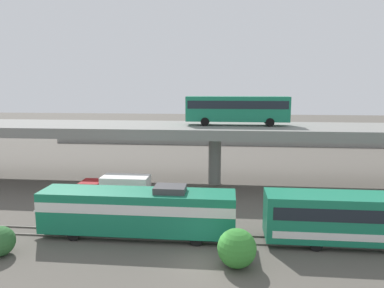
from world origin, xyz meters
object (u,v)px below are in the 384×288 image
transit_bus_on_overpass (237,108)px  service_truck_east (117,190)px  parked_car_4 (149,130)px  parked_car_1 (288,132)px  train_locomotive (128,209)px  parked_car_0 (124,129)px  parked_car_3 (217,132)px  parked_car_5 (252,132)px  parked_car_2 (258,130)px

transit_bus_on_overpass → service_truck_east: bearing=38.0°
parked_car_4 → service_truck_east: bearing=98.5°
parked_car_1 → service_truck_east: bearing=61.8°
train_locomotive → parked_car_0: bearing=-73.4°
transit_bus_on_overpass → parked_car_3: bearing=-84.6°
transit_bus_on_overpass → parked_car_4: size_ratio=2.92×
parked_car_1 → parked_car_3: 15.13m
train_locomotive → transit_bus_on_overpass: transit_bus_on_overpass is taller
train_locomotive → parked_car_5: (13.14, 50.95, -0.16)m
parked_car_0 → parked_car_3: 21.79m
parked_car_3 → parked_car_5: 7.61m
parked_car_1 → parked_car_5: bearing=2.0°
parked_car_1 → train_locomotive: bearing=68.0°
transit_bus_on_overpass → parked_car_3: size_ratio=2.68×
service_truck_east → parked_car_5: size_ratio=1.51×
parked_car_3 → parked_car_5: same height
service_truck_east → parked_car_3: bearing=-101.4°
parked_car_3 → parked_car_4: (-15.45, 2.15, -0.00)m
train_locomotive → parked_car_3: (5.58, 50.04, -0.16)m
parked_car_0 → parked_car_3: same height
parked_car_2 → parked_car_5: same height
service_truck_east → parked_car_0: (-12.87, 46.38, 0.39)m
transit_bus_on_overpass → parked_car_1: 37.59m
parked_car_2 → parked_car_3: size_ratio=0.97×
service_truck_east → train_locomotive: bearing=113.7°
train_locomotive → parked_car_5: train_locomotive is taller
service_truck_east → parked_car_5: 46.84m
train_locomotive → parked_car_1: 55.22m
parked_car_0 → train_locomotive: bearing=106.6°
parked_car_5 → parked_car_4: bearing=176.9°
parked_car_5 → parked_car_2: bearing=63.9°
parked_car_0 → parked_car_2: (30.44, 0.31, 0.00)m
train_locomotive → parked_car_0: (-15.95, 53.39, -0.16)m
parked_car_3 → parked_car_4: size_ratio=1.09×
train_locomotive → parked_car_0: train_locomotive is taller
service_truck_east → parked_car_5: (16.22, 43.94, 0.39)m
service_truck_east → parked_car_4: size_ratio=1.65×
parked_car_0 → parked_car_5: 29.19m
transit_bus_on_overpass → parked_car_5: bearing=-97.1°
service_truck_east → parked_car_1: (23.75, 44.20, 0.39)m
train_locomotive → transit_bus_on_overpass: bearing=-118.4°
parked_car_1 → parked_car_4: 30.55m
parked_car_4 → parked_car_0: bearing=-11.1°
parked_car_2 → parked_car_4: same height
parked_car_4 → parked_car_1: bearing=178.2°
parked_car_5 → parked_car_0: bearing=175.2°
parked_car_1 → parked_car_4: bearing=-1.8°
transit_bus_on_overpass → service_truck_east: size_ratio=1.76×
transit_bus_on_overpass → parked_car_2: size_ratio=2.77×
train_locomotive → service_truck_east: (-3.08, 7.01, -0.56)m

